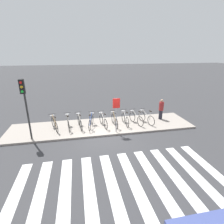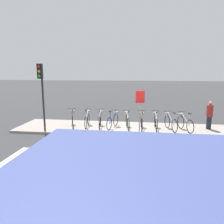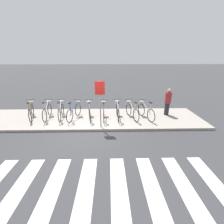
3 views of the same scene
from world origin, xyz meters
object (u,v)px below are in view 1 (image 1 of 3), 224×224
at_px(parked_bicycle_7, 135,117).
at_px(parked_bicycle_4, 103,120).
at_px(parked_bicycle_0, 54,123).
at_px(parked_bicycle_8, 146,117).
at_px(parked_bicycle_6, 125,118).
at_px(parked_bicycle_1, 68,122).
at_px(parked_bicycle_2, 79,121).
at_px(sign_post, 116,110).
at_px(pedestrian, 161,109).
at_px(parked_bicycle_3, 91,121).
at_px(parked_bicycle_5, 114,119).
at_px(traffic_light, 24,98).

bearing_deg(parked_bicycle_7, parked_bicycle_4, 179.62).
height_order(parked_bicycle_0, parked_bicycle_8, same).
bearing_deg(parked_bicycle_4, parked_bicycle_6, 0.75).
height_order(parked_bicycle_1, parked_bicycle_2, same).
relative_size(parked_bicycle_2, sign_post, 0.76).
xyz_separation_m(parked_bicycle_8, sign_post, (-2.38, -1.05, 1.05)).
relative_size(parked_bicycle_1, parked_bicycle_6, 1.00).
xyz_separation_m(parked_bicycle_4, pedestrian, (4.45, 0.42, 0.35)).
height_order(parked_bicycle_3, parked_bicycle_4, same).
bearing_deg(parked_bicycle_4, parked_bicycle_8, -1.06).
height_order(parked_bicycle_5, parked_bicycle_7, same).
bearing_deg(parked_bicycle_4, parked_bicycle_3, 179.90).
distance_m(parked_bicycle_4, parked_bicycle_8, 3.06).
relative_size(parked_bicycle_0, parked_bicycle_8, 1.00).
xyz_separation_m(parked_bicycle_3, parked_bicycle_7, (3.11, -0.02, 0.00)).
distance_m(parked_bicycle_8, pedestrian, 1.51).
bearing_deg(pedestrian, traffic_light, -169.86).
height_order(parked_bicycle_6, traffic_light, traffic_light).
relative_size(parked_bicycle_3, parked_bicycle_4, 0.98).
xyz_separation_m(parked_bicycle_0, parked_bicycle_6, (4.74, -0.04, 0.00)).
relative_size(parked_bicycle_6, parked_bicycle_8, 1.05).
relative_size(parked_bicycle_0, parked_bicycle_4, 0.96).
xyz_separation_m(parked_bicycle_5, traffic_light, (-5.16, -1.10, 2.07)).
distance_m(parked_bicycle_4, sign_post, 1.67).
bearing_deg(parked_bicycle_0, parked_bicycle_7, -0.78).
xyz_separation_m(parked_bicycle_1, parked_bicycle_6, (3.86, -0.07, 0.00)).
bearing_deg(parked_bicycle_1, parked_bicycle_3, -3.23).
height_order(parked_bicycle_4, parked_bicycle_8, same).
bearing_deg(parked_bicycle_0, sign_post, -16.83).
bearing_deg(parked_bicycle_0, parked_bicycle_6, -0.47).
relative_size(parked_bicycle_3, parked_bicycle_7, 1.01).
height_order(parked_bicycle_3, sign_post, sign_post).
distance_m(parked_bicycle_3, parked_bicycle_4, 0.79).
height_order(pedestrian, traffic_light, traffic_light).
xyz_separation_m(parked_bicycle_6, traffic_light, (-5.93, -1.18, 2.07)).
height_order(pedestrian, sign_post, sign_post).
xyz_separation_m(parked_bicycle_1, parked_bicycle_5, (3.09, -0.14, 0.00)).
xyz_separation_m(parked_bicycle_0, parked_bicycle_4, (3.18, -0.06, 0.00)).
bearing_deg(parked_bicycle_2, parked_bicycle_3, -7.16).
distance_m(parked_bicycle_3, sign_post, 2.12).
bearing_deg(parked_bicycle_1, parked_bicycle_0, -178.22).
xyz_separation_m(parked_bicycle_3, parked_bicycle_4, (0.79, -0.00, 0.00)).
height_order(parked_bicycle_1, pedestrian, pedestrian).
distance_m(parked_bicycle_2, parked_bicycle_5, 2.35).
bearing_deg(parked_bicycle_0, parked_bicycle_3, -1.39).
height_order(parked_bicycle_0, parked_bicycle_6, same).
bearing_deg(parked_bicycle_0, parked_bicycle_2, 1.38).
bearing_deg(pedestrian, parked_bicycle_4, -174.63).
height_order(parked_bicycle_4, sign_post, sign_post).
bearing_deg(parked_bicycle_3, parked_bicycle_0, 178.61).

